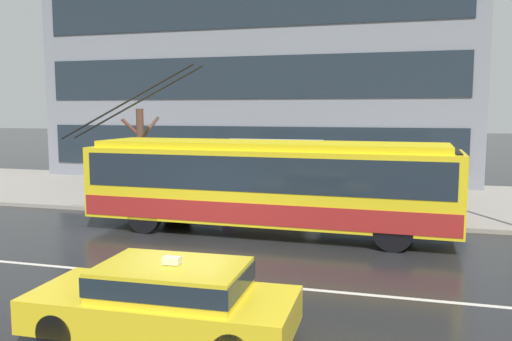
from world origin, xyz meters
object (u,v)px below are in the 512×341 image
at_px(taxi_oncoming_near, 166,298).
at_px(street_tree_bare, 141,148).
at_px(trolleybus, 268,183).
at_px(pedestrian_approaching_curb, 386,167).
at_px(bus_shelter, 271,155).
at_px(pedestrian_at_shelter, 227,164).

xyz_separation_m(taxi_oncoming_near, street_tree_bare, (-7.06, 12.63, 1.41)).
relative_size(trolleybus, taxi_oncoming_near, 2.91).
xyz_separation_m(taxi_oncoming_near, pedestrian_approaching_curb, (3.07, 11.38, 1.02)).
height_order(bus_shelter, street_tree_bare, street_tree_bare).
height_order(bus_shelter, pedestrian_at_shelter, bus_shelter).
bearing_deg(pedestrian_at_shelter, trolleybus, -55.96).
height_order(taxi_oncoming_near, pedestrian_at_shelter, pedestrian_at_shelter).
bearing_deg(trolleybus, pedestrian_at_shelter, 124.04).
height_order(bus_shelter, pedestrian_approaching_curb, bus_shelter).
relative_size(taxi_oncoming_near, pedestrian_at_shelter, 2.24).
height_order(pedestrian_at_shelter, pedestrian_approaching_curb, pedestrian_approaching_curb).
bearing_deg(bus_shelter, pedestrian_at_shelter, -176.08).
distance_m(trolleybus, pedestrian_approaching_curb, 4.93).
xyz_separation_m(bus_shelter, pedestrian_approaching_curb, (4.25, -0.41, -0.29)).
xyz_separation_m(bus_shelter, street_tree_bare, (-5.89, 0.84, 0.10)).
bearing_deg(taxi_oncoming_near, street_tree_bare, 119.21).
xyz_separation_m(trolleybus, pedestrian_at_shelter, (-2.62, 3.88, 0.11)).
xyz_separation_m(trolleybus, street_tree_bare, (-6.76, 4.84, 0.58)).
bearing_deg(pedestrian_at_shelter, taxi_oncoming_near, -75.95).
bearing_deg(taxi_oncoming_near, pedestrian_at_shelter, 104.05).
xyz_separation_m(trolleybus, bus_shelter, (-0.87, 4.00, 0.48)).
bearing_deg(bus_shelter, trolleybus, -77.70).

